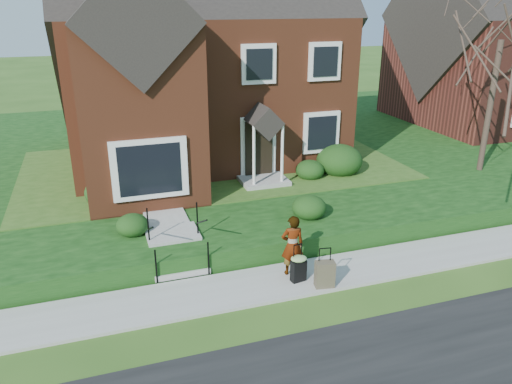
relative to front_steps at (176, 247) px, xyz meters
name	(u,v)px	position (x,y,z in m)	size (l,w,h in m)	color
ground	(289,281)	(2.50, -1.84, -0.47)	(120.00, 120.00, 0.00)	#2D5119
sidewalk	(289,280)	(2.50, -1.84, -0.43)	(60.00, 1.60, 0.08)	#9E9B93
terrace	(281,144)	(6.50, 9.06, -0.17)	(44.00, 20.00, 0.60)	black
walkway	(158,199)	(0.00, 3.16, 0.16)	(1.20, 6.00, 0.06)	#9E9B93
main_house	(193,37)	(2.29, 7.76, 4.79)	(10.40, 10.20, 9.40)	brown
neighbour_house	(505,28)	(18.50, 9.16, 4.77)	(9.40, 8.00, 9.20)	maroon
front_steps	(176,247)	(0.00, 0.00, 0.00)	(1.40, 2.02, 1.50)	#9E9B93
foundation_shrubs	(262,174)	(3.50, 3.18, 0.61)	(9.79, 4.68, 1.18)	#103510
woman	(292,245)	(2.66, -1.61, 0.40)	(0.58, 0.38, 1.58)	#999999
suitcase_black	(299,267)	(2.67, -2.00, -0.01)	(0.46, 0.40, 0.98)	black
suitcase_olive	(325,274)	(3.17, -2.44, -0.06)	(0.50, 0.33, 1.00)	brown
tree_gap	(504,26)	(11.94, 2.43, 5.26)	(5.14, 5.14, 7.34)	#4F3D30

